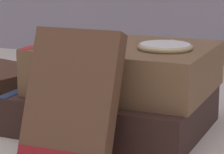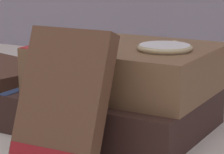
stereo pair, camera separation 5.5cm
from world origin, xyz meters
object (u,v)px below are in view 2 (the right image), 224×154
reading_glasses (140,90)px  book_leaning_front (65,101)px  pocket_watch (165,47)px  book_flat_bottom (109,108)px  book_flat_top (123,67)px

reading_glasses → book_leaning_front: bearing=-82.2°
pocket_watch → reading_glasses: bearing=122.4°
book_flat_bottom → book_flat_top: book_flat_top is taller
book_flat_bottom → pocket_watch: bearing=4.6°
book_leaning_front → reading_glasses: 0.27m
book_leaning_front → pocket_watch: (0.05, 0.11, 0.04)m
book_flat_bottom → reading_glasses: 0.16m
pocket_watch → book_leaning_front: bearing=-117.0°
book_flat_bottom → book_leaning_front: size_ratio=1.68×
book_flat_top → book_leaning_front: (-0.00, -0.12, -0.01)m
book_flat_top → reading_glasses: bearing=109.2°
book_flat_bottom → book_flat_top: bearing=51.7°
book_flat_top → reading_glasses: 0.16m
book_flat_bottom → reading_glasses: book_flat_bottom is taller
book_flat_bottom → pocket_watch: pocket_watch is taller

